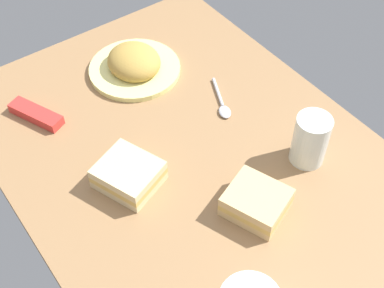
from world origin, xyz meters
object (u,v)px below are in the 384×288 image
glass_of_milk (310,141)px  spoon (222,104)px  sandwich_side (129,175)px  snack_bar (36,114)px  sandwich_main (256,202)px  plate_of_food (134,64)px

glass_of_milk → spoon: bearing=11.4°
sandwich_side → spoon: size_ratio=1.13×
glass_of_milk → snack_bar: size_ratio=0.87×
sandwich_main → spoon: 25.83cm
sandwich_main → sandwich_side: (17.74, 14.29, -0.00)cm
sandwich_main → spoon: size_ratio=1.08×
sandwich_main → glass_of_milk: 15.71cm
glass_of_milk → snack_bar: glass_of_milk is taller
spoon → snack_bar: snack_bar is taller
plate_of_food → sandwich_main: bearing=176.6°
plate_of_food → sandwich_side: size_ratio=1.52×
spoon → sandwich_side: bearing=102.2°
plate_of_food → snack_bar: size_ratio=1.69×
plate_of_food → sandwich_main: 42.80cm
plate_of_food → spoon: bearing=-156.1°
plate_of_food → sandwich_main: (-42.72, 2.52, 0.28)cm
glass_of_milk → spoon: size_ratio=0.88×
plate_of_food → sandwich_side: 30.11cm
plate_of_food → glass_of_milk: glass_of_milk is taller
plate_of_food → spoon: size_ratio=1.71×
snack_bar → glass_of_milk: bearing=-161.0°
plate_of_food → sandwich_main: plate_of_food is taller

